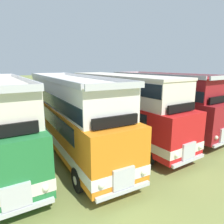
{
  "coord_description": "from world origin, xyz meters",
  "views": [
    {
      "loc": [
        -4.2,
        -11.51,
        5.12
      ],
      "look_at": [
        3.32,
        0.61,
        1.87
      ],
      "focal_mm": 33.24,
      "sensor_mm": 36.0,
      "label": 1
    }
  ],
  "objects_px": {
    "bus_third_in_row": "(71,113)",
    "bus_fifth_in_row": "(161,102)",
    "bus_second_in_row": "(0,120)",
    "bus_fourth_in_row": "(122,105)"
  },
  "relations": [
    {
      "from": "bus_third_in_row",
      "to": "bus_fifth_in_row",
      "type": "xyz_separation_m",
      "value": [
        7.33,
        0.06,
        -0.01
      ]
    },
    {
      "from": "bus_third_in_row",
      "to": "bus_second_in_row",
      "type": "bearing_deg",
      "value": 173.31
    },
    {
      "from": "bus_second_in_row",
      "to": "bus_third_in_row",
      "type": "height_order",
      "value": "same"
    },
    {
      "from": "bus_third_in_row",
      "to": "bus_fifth_in_row",
      "type": "bearing_deg",
      "value": 0.5
    },
    {
      "from": "bus_third_in_row",
      "to": "bus_fourth_in_row",
      "type": "bearing_deg",
      "value": 0.5
    },
    {
      "from": "bus_second_in_row",
      "to": "bus_third_in_row",
      "type": "relative_size",
      "value": 0.91
    },
    {
      "from": "bus_fourth_in_row",
      "to": "bus_fifth_in_row",
      "type": "xyz_separation_m",
      "value": [
        3.67,
        0.03,
        -0.12
      ]
    },
    {
      "from": "bus_second_in_row",
      "to": "bus_third_in_row",
      "type": "bearing_deg",
      "value": -6.69
    },
    {
      "from": "bus_fifth_in_row",
      "to": "bus_fourth_in_row",
      "type": "bearing_deg",
      "value": -179.5
    },
    {
      "from": "bus_fourth_in_row",
      "to": "bus_fifth_in_row",
      "type": "bearing_deg",
      "value": 0.5
    }
  ]
}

